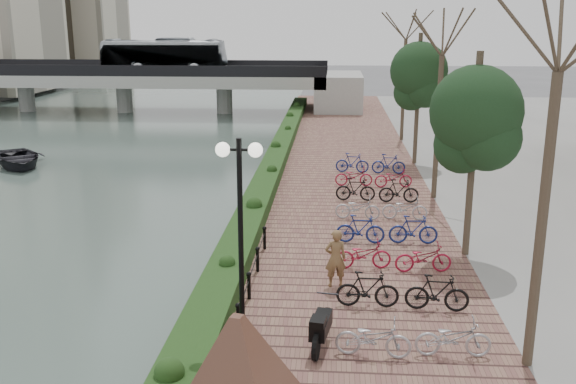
# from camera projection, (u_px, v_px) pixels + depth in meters

# --- Properties ---
(river_water) EXTENTS (30.00, 130.00, 0.02)m
(river_water) POSITION_uv_depth(u_px,v_px,m) (19.00, 158.00, 38.10)
(river_water) COLOR #46584D
(river_water) RESTS_ON ground
(promenade) EXTENTS (8.00, 75.00, 0.50)m
(promenade) POSITION_uv_depth(u_px,v_px,m) (340.00, 192.00, 29.50)
(promenade) COLOR brown
(promenade) RESTS_ON ground
(hedge) EXTENTS (1.10, 56.00, 0.60)m
(hedge) POSITION_uv_depth(u_px,v_px,m) (272.00, 167.00, 32.00)
(hedge) COLOR #203D16
(hedge) RESTS_ON promenade
(chain_fence) EXTENTS (0.10, 14.10, 0.70)m
(chain_fence) POSITION_uv_depth(u_px,v_px,m) (232.00, 339.00, 14.58)
(chain_fence) COLOR black
(chain_fence) RESTS_ON promenade
(granite_monument) EXTENTS (4.72, 4.72, 2.54)m
(granite_monument) POSITION_uv_depth(u_px,v_px,m) (238.00, 382.00, 11.14)
(granite_monument) COLOR #4F2C21
(granite_monument) RESTS_ON promenade
(lamppost) EXTENTS (1.02, 0.32, 4.97)m
(lamppost) POSITION_uv_depth(u_px,v_px,m) (240.00, 202.00, 13.89)
(lamppost) COLOR black
(lamppost) RESTS_ON promenade
(motorcycle) EXTENTS (0.79, 1.73, 1.05)m
(motorcycle) POSITION_uv_depth(u_px,v_px,m) (322.00, 325.00, 14.91)
(motorcycle) COLOR black
(motorcycle) RESTS_ON promenade
(pedestrian) EXTENTS (0.69, 0.52, 1.70)m
(pedestrian) POSITION_uv_depth(u_px,v_px,m) (336.00, 258.00, 18.19)
(pedestrian) COLOR brown
(pedestrian) RESTS_ON promenade
(bicycle_parking) EXTENTS (2.40, 19.89, 1.00)m
(bicycle_parking) POSITION_uv_depth(u_px,v_px,m) (384.00, 219.00, 23.07)
(bicycle_parking) COLOR #AEADB2
(bicycle_parking) RESTS_ON promenade
(street_trees) EXTENTS (3.20, 37.12, 6.80)m
(street_trees) POSITION_uv_depth(u_px,v_px,m) (452.00, 138.00, 23.70)
(street_trees) COLOR #3C3223
(street_trees) RESTS_ON promenade
(bridge) EXTENTS (36.00, 10.77, 6.50)m
(bridge) POSITION_uv_depth(u_px,v_px,m) (132.00, 74.00, 56.45)
(bridge) COLOR #AFAEA9
(bridge) RESTS_ON ground
(boat) EXTENTS (5.41, 5.78, 0.98)m
(boat) POSITION_uv_depth(u_px,v_px,m) (17.00, 158.00, 35.62)
(boat) COLOR black
(boat) RESTS_ON river_water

